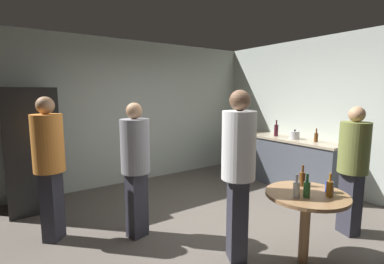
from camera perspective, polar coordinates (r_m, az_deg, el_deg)
ground_plane at (r=3.72m, az=5.57°, el=-20.63°), size 5.20×5.20×0.10m
wall_back at (r=5.55m, az=-12.06°, el=3.91°), size 5.32×0.06×2.70m
wall_side_right at (r=5.37m, az=27.80°, el=3.04°), size 0.06×5.20×2.70m
refrigerator at (r=4.77m, az=-29.80°, el=-3.08°), size 0.70×0.68×1.80m
kitchen_counter at (r=5.62m, az=18.52°, el=-5.56°), size 0.64×2.14×0.90m
kettle at (r=5.37m, az=20.10°, el=-0.59°), size 0.24×0.17×0.18m
wine_bottle_on_counter at (r=5.60m, az=16.69°, el=0.38°), size 0.08×0.08×0.31m
beer_bottle_on_counter at (r=5.18m, az=23.84°, el=-0.95°), size 0.06×0.06×0.23m
foreground_table at (r=3.12m, az=22.11°, el=-13.22°), size 0.80×0.80×0.73m
beer_bottle_amber at (r=3.06m, az=26.10°, el=-10.15°), size 0.06×0.06×0.23m
beer_bottle_brown at (r=3.27m, az=21.45°, el=-8.73°), size 0.06×0.06×0.23m
beer_bottle_green at (r=2.95m, az=22.23°, el=-10.60°), size 0.06×0.06×0.23m
beer_bottle_clear at (r=2.90m, az=20.40°, el=-10.80°), size 0.06×0.06×0.23m
plastic_cup_blue at (r=3.18m, az=26.08°, el=-9.99°), size 0.08×0.08×0.11m
person_in_olive_shirt at (r=3.90m, az=29.85°, el=-5.15°), size 0.43×0.43×1.57m
person_in_gray_shirt at (r=3.38m, az=-11.37°, el=-5.61°), size 0.42×0.42×1.62m
person_in_white_shirt at (r=2.87m, az=9.38°, el=-6.17°), size 0.46×0.46×1.76m
person_in_orange_shirt at (r=3.61m, az=-27.00°, el=-4.74°), size 0.48×0.48×1.69m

